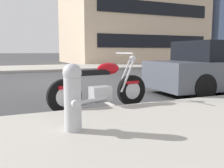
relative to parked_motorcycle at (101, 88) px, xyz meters
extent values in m
plane|color=#3D3D3F|center=(0.34, 4.61, -0.43)|extent=(260.00, 260.00, 0.00)
cube|color=#ADA89E|center=(12.34, 12.00, -0.36)|extent=(120.00, 5.00, 0.14)
cube|color=silver|center=(0.34, 0.33, -0.43)|extent=(0.12, 2.20, 0.01)
cylinder|color=black|center=(0.72, 0.08, -0.11)|extent=(0.66, 0.18, 0.65)
cylinder|color=silver|center=(0.72, 0.08, -0.11)|extent=(0.37, 0.16, 0.36)
cylinder|color=black|center=(-0.76, -0.08, -0.11)|extent=(0.66, 0.18, 0.65)
cylinder|color=silver|center=(-0.76, -0.08, -0.11)|extent=(0.37, 0.16, 0.36)
cube|color=silver|center=(-0.02, 0.00, -0.12)|extent=(0.43, 0.30, 0.30)
cube|color=black|center=(-0.20, -0.02, 0.31)|extent=(0.70, 0.29, 0.10)
ellipsoid|color=#B20C14|center=(0.16, 0.02, 0.37)|extent=(0.50, 0.29, 0.24)
cube|color=#B20C14|center=(-0.71, -0.07, 0.07)|extent=(0.38, 0.22, 0.06)
cube|color=#B20C14|center=(0.70, 0.08, 0.07)|extent=(0.34, 0.19, 0.06)
cylinder|color=silver|center=(0.56, 0.13, 0.21)|extent=(0.34, 0.08, 0.65)
cylinder|color=silver|center=(0.58, -0.01, 0.21)|extent=(0.34, 0.08, 0.65)
cylinder|color=silver|center=(0.54, 0.06, 0.67)|extent=(0.10, 0.62, 0.04)
sphere|color=silver|center=(0.73, 0.08, 0.55)|extent=(0.15, 0.15, 0.15)
cylinder|color=silver|center=(-0.31, -0.17, -0.22)|extent=(0.71, 0.16, 0.16)
cube|color=black|center=(3.97, 0.65, 0.72)|extent=(2.55, 1.70, 0.54)
cylinder|color=black|center=(2.63, 1.49, -0.12)|extent=(0.63, 0.25, 0.62)
cylinder|color=black|center=(2.56, -0.07, -0.12)|extent=(0.63, 0.25, 0.62)
cylinder|color=#B7B7BC|center=(-0.99, -1.53, 0.05)|extent=(0.22, 0.22, 0.68)
sphere|color=#B7B7BC|center=(-0.99, -1.53, 0.45)|extent=(0.24, 0.24, 0.24)
cylinder|color=#B7B7BC|center=(-0.99, -1.39, 0.08)|extent=(0.10, 0.08, 0.10)
cylinder|color=#B7B7BC|center=(-0.99, -1.67, 0.08)|extent=(0.10, 0.08, 0.10)
cube|color=beige|center=(10.71, 18.81, 4.06)|extent=(12.85, 9.04, 8.98)
cube|color=black|center=(10.71, 14.27, 1.54)|extent=(10.80, 0.06, 1.10)
cube|color=black|center=(10.71, 14.27, 4.33)|extent=(10.80, 0.06, 1.10)
camera|label=1|loc=(-1.82, -4.61, 0.72)|focal=40.76mm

